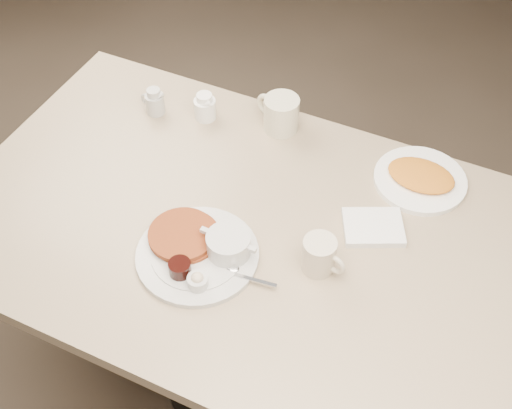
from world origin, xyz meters
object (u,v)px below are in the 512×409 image
at_px(coffee_mug_far, 280,113).
at_px(creamer_left, 155,102).
at_px(creamer_right, 205,107).
at_px(main_plate, 201,249).
at_px(coffee_mug_near, 320,255).
at_px(diner_table, 253,270).
at_px(hash_plate, 420,178).

bearing_deg(coffee_mug_far, creamer_left, -165.27).
height_order(creamer_left, creamer_right, same).
relative_size(main_plate, coffee_mug_near, 3.03).
height_order(coffee_mug_near, creamer_right, coffee_mug_near).
height_order(main_plate, coffee_mug_near, coffee_mug_near).
bearing_deg(coffee_mug_near, main_plate, -162.11).
distance_m(diner_table, coffee_mug_near, 0.29).
bearing_deg(hash_plate, main_plate, -131.53).
bearing_deg(coffee_mug_near, creamer_right, 143.83).
relative_size(coffee_mug_near, creamer_left, 1.42).
bearing_deg(creamer_right, coffee_mug_near, -36.17).
xyz_separation_m(creamer_left, creamer_right, (0.14, 0.04, -0.00)).
bearing_deg(diner_table, creamer_right, 133.26).
xyz_separation_m(diner_table, creamer_left, (-0.44, 0.28, 0.21)).
distance_m(diner_table, creamer_right, 0.48).
relative_size(diner_table, coffee_mug_far, 10.09).
xyz_separation_m(main_plate, coffee_mug_near, (0.26, 0.08, 0.02)).
height_order(diner_table, coffee_mug_near, coffee_mug_near).
distance_m(creamer_left, hash_plate, 0.76).
bearing_deg(hash_plate, creamer_left, -176.10).
bearing_deg(diner_table, hash_plate, 45.30).
bearing_deg(creamer_right, hash_plate, 0.91).
height_order(main_plate, creamer_right, creamer_right).
height_order(diner_table, creamer_left, creamer_left).
bearing_deg(hash_plate, creamer_right, -179.09).
height_order(main_plate, creamer_left, creamer_left).
distance_m(main_plate, creamer_left, 0.54).
height_order(coffee_mug_near, coffee_mug_far, coffee_mug_far).
bearing_deg(main_plate, creamer_left, 132.35).
height_order(coffee_mug_near, creamer_left, coffee_mug_near).
distance_m(coffee_mug_near, creamer_left, 0.70).
xyz_separation_m(main_plate, creamer_right, (-0.22, 0.44, 0.01)).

